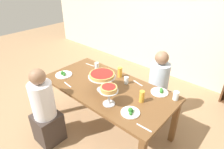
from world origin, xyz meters
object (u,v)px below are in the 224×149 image
Objects in this scene: beer_glass_amber_short at (142,96)px; water_glass_clear_near at (176,96)px; diner_near_left at (45,113)px; salad_plate_near_diner at (64,74)px; cutlery_fork_far at (68,85)px; cutlery_fork_near at (144,128)px; beer_glass_amber_tall at (120,72)px; cutlery_knife_far at (138,83)px; salad_plate_spare at (160,92)px; dining_table at (107,91)px; water_glass_clear_far at (97,66)px; diner_far_right at (157,90)px; deep_dish_pizza_stand at (102,76)px; water_glass_clear_spare at (126,80)px; cutlery_spare_fork at (106,69)px; salad_plate_far_diner at (130,112)px; cutlery_knife_near at (90,65)px; personal_pizza_stand at (109,91)px.

water_glass_clear_near is at bearing 47.63° from beer_glass_amber_short.
diner_near_left reaches higher than salad_plate_near_diner.
cutlery_fork_near is at bearing 7.36° from cutlery_fork_far.
beer_glass_amber_tall is 0.33m from cutlery_knife_far.
salad_plate_spare is 0.35m from cutlery_knife_far.
dining_table is 10.39× the size of cutlery_fork_near.
salad_plate_near_diner is 0.54m from water_glass_clear_far.
diner_far_right is 1.17m from cutlery_fork_near.
beer_glass_amber_tall is at bearing -47.69° from diner_far_right.
beer_glass_amber_short is at bearing 3.16° from dining_table.
deep_dish_pizza_stand is 0.76m from salad_plate_near_diner.
cutlery_spare_fork is at bearing 165.83° from water_glass_clear_spare.
deep_dish_pizza_stand reaches higher than beer_glass_amber_tall.
salad_plate_near_diner is at bearing -160.07° from water_glass_clear_near.
deep_dish_pizza_stand reaches higher than dining_table.
salad_plate_far_diner is 0.59m from salad_plate_spare.
water_glass_clear_near is 0.68m from cutlery_fork_near.
cutlery_knife_near is at bearing 155.70° from cutlery_fork_near.
diner_far_right is at bearing 139.10° from water_glass_clear_near.
salad_plate_far_diner is 1.17m from water_glass_clear_far.
dining_table is 0.57m from cutlery_fork_far.
personal_pizza_stand is 0.93m from cutlery_spare_fork.
beer_glass_amber_tall is 0.86× the size of cutlery_knife_far.
beer_glass_amber_short reaches higher than water_glass_clear_spare.
salad_plate_near_diner is at bearing -152.25° from water_glass_clear_spare.
beer_glass_amber_tall reaches higher than salad_plate_spare.
cutlery_knife_near is at bearing 149.25° from personal_pizza_stand.
beer_glass_amber_tall reaches higher than cutlery_knife_near.
diner_far_right reaches higher than deep_dish_pizza_stand.
beer_glass_amber_short is 0.44m from water_glass_clear_near.
cutlery_fork_far is (-1.27, -0.02, 0.00)m from cutlery_fork_near.
cutlery_fork_far and cutlery_spare_fork have the same top height.
cutlery_knife_near is (-0.69, 0.40, -0.22)m from deep_dish_pizza_stand.
diner_far_right reaches higher than dining_table.
water_glass_clear_spare is (-0.43, 0.47, 0.03)m from salad_plate_far_diner.
personal_pizza_stand is 1.00× the size of salad_plate_near_diner.
salad_plate_near_diner reaches higher than cutlery_knife_far.
salad_plate_far_diner reaches higher than dining_table.
salad_plate_spare is 0.49m from water_glass_clear_spare.
beer_glass_amber_tall is 0.34m from cutlery_spare_fork.
personal_pizza_stand reaches higher than dining_table.
dining_table is 0.75m from salad_plate_near_diner.
water_glass_clear_near is at bearing -167.44° from cutlery_knife_far.
beer_glass_amber_short reaches higher than cutlery_knife_far.
dining_table is 0.88m from diner_near_left.
water_glass_clear_far is (-0.76, 0.54, -0.14)m from personal_pizza_stand.
cutlery_fork_near is (1.30, -0.59, -0.05)m from water_glass_clear_far.
cutlery_knife_far is (-0.01, 0.62, -0.19)m from personal_pizza_stand.
cutlery_fork_far is at bearing -135.71° from water_glass_clear_spare.
cutlery_fork_near is at bearing -5.45° from personal_pizza_stand.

